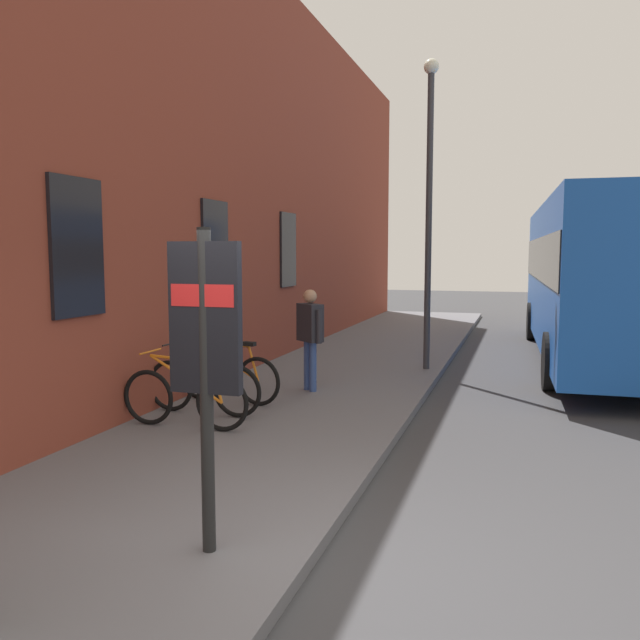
# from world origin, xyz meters

# --- Properties ---
(ground) EXTENTS (60.00, 60.00, 0.00)m
(ground) POSITION_xyz_m (6.00, -1.00, 0.00)
(ground) COLOR #38383A
(sidewalk_pavement) EXTENTS (24.00, 3.50, 0.12)m
(sidewalk_pavement) POSITION_xyz_m (8.00, 1.75, 0.06)
(sidewalk_pavement) COLOR slate
(sidewalk_pavement) RESTS_ON ground
(station_facade) EXTENTS (22.00, 0.65, 7.92)m
(station_facade) POSITION_xyz_m (8.99, 3.80, 3.96)
(station_facade) COLOR brown
(station_facade) RESTS_ON ground
(bicycle_mid_rack) EXTENTS (0.48, 1.77, 0.97)m
(bicycle_mid_rack) POSITION_xyz_m (2.86, 2.61, 0.51)
(bicycle_mid_rack) COLOR black
(bicycle_mid_rack) RESTS_ON sidewalk_pavement
(bicycle_end_of_row) EXTENTS (0.48, 1.77, 0.97)m
(bicycle_end_of_row) POSITION_xyz_m (3.57, 2.72, 0.51)
(bicycle_end_of_row) COLOR black
(bicycle_end_of_row) RESTS_ON sidewalk_pavement
(bicycle_by_door) EXTENTS (0.48, 1.76, 0.97)m
(bicycle_by_door) POSITION_xyz_m (4.32, 2.71, 0.51)
(bicycle_by_door) COLOR black
(bicycle_by_door) RESTS_ON sidewalk_pavement
(transit_info_sign) EXTENTS (0.10, 0.55, 2.40)m
(transit_info_sign) POSITION_xyz_m (-0.12, 0.75, 1.72)
(transit_info_sign) COLOR black
(transit_info_sign) RESTS_ON sidewalk_pavement
(city_bus) EXTENTS (10.58, 2.91, 3.35)m
(city_bus) POSITION_xyz_m (10.64, -3.00, 1.92)
(city_bus) COLOR #1951B2
(city_bus) RESTS_ON ground
(pedestrian_by_facade) EXTENTS (0.48, 0.51, 1.63)m
(pedestrian_by_facade) POSITION_xyz_m (5.47, 1.81, 1.12)
(pedestrian_by_facade) COLOR #334C8C
(pedestrian_by_facade) RESTS_ON sidewalk_pavement
(street_lamp) EXTENTS (0.28, 0.28, 5.75)m
(street_lamp) POSITION_xyz_m (8.02, 0.30, 3.49)
(street_lamp) COLOR #333338
(street_lamp) RESTS_ON sidewalk_pavement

